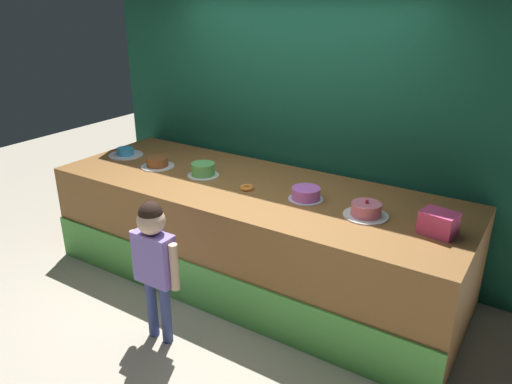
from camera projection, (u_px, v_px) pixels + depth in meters
ground_plane at (211, 312)px, 4.14m from camera, size 12.00×12.00×0.00m
stage_platform at (253, 234)px, 4.47m from camera, size 3.74×1.33×0.93m
curtain_backdrop at (296, 98)px, 4.65m from camera, size 4.32×0.08×3.16m
child_figure at (154, 254)px, 3.56m from camera, size 0.44×0.20×1.15m
pink_box at (439, 223)px, 3.42m from camera, size 0.26×0.22×0.17m
donut at (247, 188)px, 4.22m from camera, size 0.12×0.12×0.03m
cake_far_left at (126, 153)px, 5.09m from camera, size 0.35×0.35×0.08m
cake_left at (157, 163)px, 4.76m from camera, size 0.32×0.32×0.09m
cake_center at (203, 170)px, 4.52m from camera, size 0.29×0.29×0.12m
cake_right at (306, 194)px, 4.00m from camera, size 0.29×0.29×0.10m
cake_far_right at (366, 210)px, 3.70m from camera, size 0.34×0.34×0.13m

